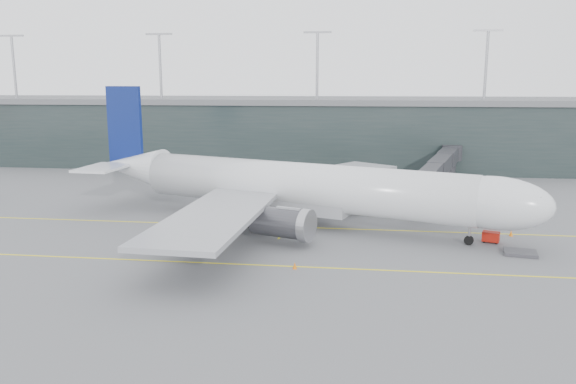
# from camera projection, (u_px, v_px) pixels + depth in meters

# --- Properties ---
(ground) EXTENTS (320.00, 320.00, 0.00)m
(ground) POSITION_uv_depth(u_px,v_px,m) (253.00, 219.00, 78.42)
(ground) COLOR #57575C
(ground) RESTS_ON ground
(taxiline_a) EXTENTS (160.00, 0.25, 0.02)m
(taxiline_a) POSITION_uv_depth(u_px,v_px,m) (248.00, 226.00, 74.53)
(taxiline_a) COLOR yellow
(taxiline_a) RESTS_ON ground
(taxiline_b) EXTENTS (160.00, 0.25, 0.02)m
(taxiline_b) POSITION_uv_depth(u_px,v_px,m) (218.00, 263.00, 58.95)
(taxiline_b) COLOR yellow
(taxiline_b) RESTS_ON ground
(taxiline_lead_main) EXTENTS (0.25, 60.00, 0.02)m
(taxiline_lead_main) POSITION_uv_depth(u_px,v_px,m) (303.00, 192.00, 97.26)
(taxiline_lead_main) COLOR yellow
(taxiline_lead_main) RESTS_ON ground
(terminal) EXTENTS (240.00, 36.00, 29.00)m
(terminal) POSITION_uv_depth(u_px,v_px,m) (299.00, 130.00, 133.42)
(terminal) COLOR #1E2829
(terminal) RESTS_ON ground
(main_aircraft) EXTENTS (62.98, 58.06, 18.17)m
(main_aircraft) POSITION_uv_depth(u_px,v_px,m) (297.00, 187.00, 74.45)
(main_aircraft) COLOR silver
(main_aircraft) RESTS_ON ground
(jet_bridge) EXTENTS (13.61, 43.32, 6.43)m
(jet_bridge) POSITION_uv_depth(u_px,v_px,m) (432.00, 164.00, 97.10)
(jet_bridge) COLOR #27282C
(jet_bridge) RESTS_ON ground
(gse_cart) EXTENTS (2.22, 1.80, 1.31)m
(gse_cart) POSITION_uv_depth(u_px,v_px,m) (491.00, 237.00, 66.51)
(gse_cart) COLOR #A4150B
(gse_cart) RESTS_ON ground
(baggage_dolly) EXTENTS (3.87, 3.32, 0.34)m
(baggage_dolly) POSITION_uv_depth(u_px,v_px,m) (520.00, 253.00, 61.99)
(baggage_dolly) COLOR #36363B
(baggage_dolly) RESTS_ON ground
(uld_a) EXTENTS (2.48, 2.08, 2.07)m
(uld_a) POSITION_uv_depth(u_px,v_px,m) (229.00, 195.00, 89.58)
(uld_a) COLOR #39393E
(uld_a) RESTS_ON ground
(uld_b) EXTENTS (2.37, 2.13, 1.78)m
(uld_b) POSITION_uv_depth(u_px,v_px,m) (259.00, 196.00, 89.36)
(uld_b) COLOR #39393E
(uld_b) RESTS_ON ground
(uld_c) EXTENTS (2.45, 2.06, 2.04)m
(uld_c) POSITION_uv_depth(u_px,v_px,m) (264.00, 195.00, 89.58)
(uld_c) COLOR #39393E
(uld_c) RESTS_ON ground
(cone_nose) EXTENTS (0.47, 0.47, 0.75)m
(cone_nose) POSITION_uv_depth(u_px,v_px,m) (511.00, 233.00, 69.35)
(cone_nose) COLOR orange
(cone_nose) RESTS_ON ground
(cone_wing_stbd) EXTENTS (0.46, 0.46, 0.72)m
(cone_wing_stbd) POSITION_uv_depth(u_px,v_px,m) (295.00, 265.00, 57.13)
(cone_wing_stbd) COLOR orange
(cone_wing_stbd) RESTS_ON ground
(cone_wing_port) EXTENTS (0.39, 0.39, 0.62)m
(cone_wing_port) POSITION_uv_depth(u_px,v_px,m) (328.00, 201.00, 88.65)
(cone_wing_port) COLOR #CA4A0B
(cone_wing_port) RESTS_ON ground
(cone_tail) EXTENTS (0.47, 0.47, 0.74)m
(cone_tail) POSITION_uv_depth(u_px,v_px,m) (182.00, 235.00, 68.48)
(cone_tail) COLOR #EE420D
(cone_tail) RESTS_ON ground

